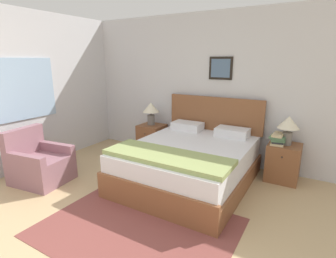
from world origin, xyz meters
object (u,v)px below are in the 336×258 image
at_px(table_lamp_near_window, 151,110).
at_px(table_lamp_by_door, 288,125).
at_px(nightstand_by_door, 283,162).
at_px(armchair, 39,164).
at_px(bed, 189,162).
at_px(nightstand_near_window, 152,139).

height_order(table_lamp_near_window, table_lamp_by_door, same).
xyz_separation_m(nightstand_by_door, table_lamp_by_door, (0.01, 0.01, 0.59)).
bearing_deg(table_lamp_near_window, armchair, -111.21).
relative_size(bed, nightstand_near_window, 3.57).
bearing_deg(nightstand_by_door, table_lamp_by_door, 35.11).
bearing_deg(bed, table_lamp_by_door, 33.16).
xyz_separation_m(bed, nightstand_by_door, (1.21, 0.79, -0.04)).
bearing_deg(table_lamp_near_window, nightstand_by_door, -0.19).
xyz_separation_m(bed, armchair, (-1.97, -1.13, -0.05)).
distance_m(armchair, nightstand_near_window, 2.07).
distance_m(nightstand_near_window, table_lamp_by_door, 2.49).
height_order(armchair, table_lamp_by_door, table_lamp_by_door).
relative_size(bed, table_lamp_near_window, 4.70).
bearing_deg(armchair, bed, 112.03).
relative_size(armchair, table_lamp_near_window, 1.93).
height_order(bed, nightstand_by_door, bed).
distance_m(nightstand_by_door, table_lamp_by_door, 0.59).
distance_m(bed, armchair, 2.27).
relative_size(nightstand_near_window, table_lamp_near_window, 1.32).
relative_size(bed, table_lamp_by_door, 4.70).
xyz_separation_m(armchair, table_lamp_by_door, (3.19, 1.93, 0.60)).
xyz_separation_m(armchair, nightstand_by_door, (3.18, 1.92, 0.01)).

